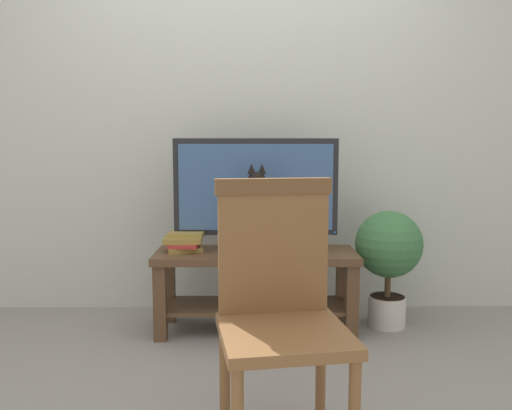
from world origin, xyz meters
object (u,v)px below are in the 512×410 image
Objects in this scene: tv_stand at (256,275)px; tv at (256,190)px; media_box at (257,247)px; book_stack at (184,242)px; potted_plant at (389,253)px; cat at (257,212)px; wooden_chair at (279,298)px.

tv is at bearing 89.98° from tv_stand.
book_stack is at bearing 168.06° from media_box.
tv_stand is at bearing -2.68° from book_stack.
potted_plant is at bearing 9.75° from media_box.
tv_stand is at bearing 93.20° from cat.
book_stack is (-0.42, 0.02, 0.20)m from tv_stand.
book_stack is (-0.50, 1.22, -0.02)m from wooden_chair.
media_box is (0.00, -0.15, -0.32)m from tv.
book_stack is (-0.43, 0.09, 0.01)m from media_box.
wooden_chair is 1.38× the size of potted_plant.
cat reaches higher than media_box.
cat is at bearing -88.36° from tv.
tv is 1.31m from wooden_chair.
wooden_chair is at bearing -119.93° from potted_plant.
tv is (0.00, 0.08, 0.50)m from tv_stand.
book_stack is at bearing 177.32° from tv_stand.
tv_stand is at bearing -90.02° from tv.
wooden_chair is at bearing -86.52° from tv_stand.
cat is (0.00, -0.01, 0.21)m from media_box.
tv_stand is 3.11× the size of media_box.
tv is at bearing 91.37° from media_box.
wooden_chair is (0.07, -1.12, -0.17)m from cat.
tv reaches higher than wooden_chair.
tv_stand is 0.81m from potted_plant.
book_stack is (-0.42, -0.06, -0.30)m from tv.
potted_plant is at bearing 4.76° from tv_stand.
media_box is (0.00, -0.07, 0.18)m from tv_stand.
potted_plant is (0.80, 0.07, 0.12)m from tv_stand.
wooden_chair is (0.07, -1.13, 0.04)m from media_box.
tv_stand is 0.50m from tv.
media_box is 0.81m from potted_plant.
tv_stand is 1.21× the size of wooden_chair.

